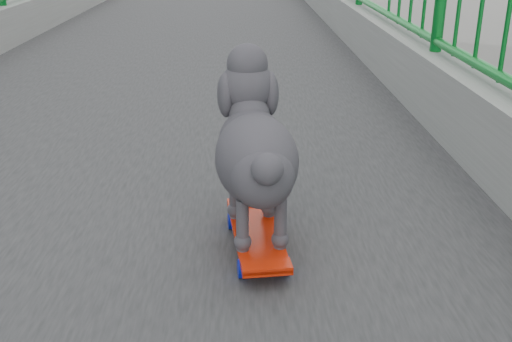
{
  "coord_description": "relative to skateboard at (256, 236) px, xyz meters",
  "views": [
    {
      "loc": [
        0.46,
        3.12,
        7.84
      ],
      "look_at": [
        0.5,
        4.66,
        7.22
      ],
      "focal_mm": 42.0,
      "sensor_mm": 36.0,
      "label": 1
    }
  ],
  "objects": [
    {
      "name": "poodle",
      "position": [
        -0.0,
        0.03,
        0.25
      ],
      "size": [
        0.26,
        0.53,
        0.44
      ],
      "rotation": [
        0.0,
        0.0,
        0.11
      ],
      "color": "#2F2D32",
      "rests_on": "skateboard"
    },
    {
      "name": "skateboard",
      "position": [
        0.0,
        0.0,
        0.0
      ],
      "size": [
        0.17,
        0.45,
        0.06
      ],
      "rotation": [
        0.0,
        0.0,
        0.11
      ],
      "color": "red",
      "rests_on": "footbridge"
    }
  ]
}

